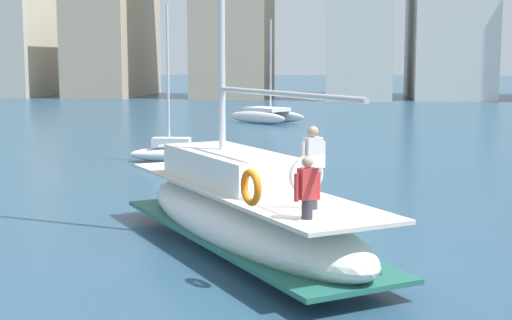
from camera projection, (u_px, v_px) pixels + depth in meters
The scene contains 5 objects.
ground_plane at pixel (307, 277), 14.74m from camera, with size 400.00×400.00×0.00m, color #284C66.
main_sailboat at pixel (243, 211), 16.70m from camera, with size 7.39×9.28×11.69m.
moored_sloop_near at pixel (266, 114), 51.00m from camera, with size 5.56×4.97×6.97m.
moored_sloop_far at pixel (175, 151), 31.19m from camera, with size 3.99×1.05×6.54m.
waterfront_buildings at pixel (373, 3), 83.17m from camera, with size 85.93×19.45×27.55m.
Camera 1 is at (0.77, -14.32, 4.27)m, focal length 52.17 mm.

